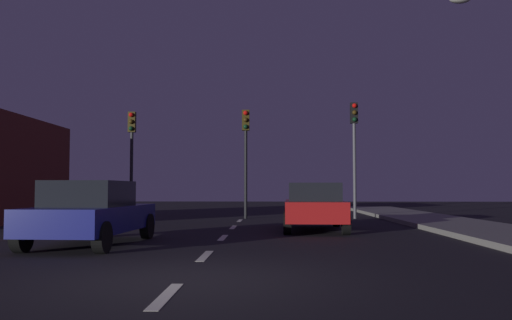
{
  "coord_description": "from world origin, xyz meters",
  "views": [
    {
      "loc": [
        1.26,
        -7.59,
        1.28
      ],
      "look_at": [
        0.61,
        15.55,
        2.54
      ],
      "focal_mm": 37.32,
      "sensor_mm": 36.0,
      "label": 1
    }
  ],
  "objects_px": {
    "traffic_signal_left": "(132,143)",
    "traffic_signal_center": "(246,142)",
    "car_stopped_ahead": "(314,206)",
    "traffic_signal_right": "(354,137)",
    "street_lamp_right": "(512,86)",
    "car_adjacent_lane": "(91,213)"
  },
  "relations": [
    {
      "from": "street_lamp_right",
      "to": "traffic_signal_left",
      "type": "bearing_deg",
      "value": 142.86
    },
    {
      "from": "traffic_signal_left",
      "to": "traffic_signal_right",
      "type": "distance_m",
      "value": 9.74
    },
    {
      "from": "car_adjacent_lane",
      "to": "traffic_signal_center",
      "type": "bearing_deg",
      "value": 74.8
    },
    {
      "from": "traffic_signal_center",
      "to": "traffic_signal_right",
      "type": "distance_m",
      "value": 4.72
    },
    {
      "from": "traffic_signal_center",
      "to": "traffic_signal_right",
      "type": "relative_size",
      "value": 0.94
    },
    {
      "from": "traffic_signal_center",
      "to": "street_lamp_right",
      "type": "xyz_separation_m",
      "value": [
        7.3,
        -9.33,
        0.61
      ]
    },
    {
      "from": "traffic_signal_left",
      "to": "traffic_signal_center",
      "type": "relative_size",
      "value": 0.99
    },
    {
      "from": "traffic_signal_right",
      "to": "street_lamp_right",
      "type": "relative_size",
      "value": 0.78
    },
    {
      "from": "traffic_signal_right",
      "to": "street_lamp_right",
      "type": "bearing_deg",
      "value": -74.51
    },
    {
      "from": "car_stopped_ahead",
      "to": "traffic_signal_right",
      "type": "bearing_deg",
      "value": 70.65
    },
    {
      "from": "traffic_signal_right",
      "to": "traffic_signal_center",
      "type": "bearing_deg",
      "value": -179.99
    },
    {
      "from": "traffic_signal_left",
      "to": "car_adjacent_lane",
      "type": "distance_m",
      "value": 11.5
    },
    {
      "from": "car_stopped_ahead",
      "to": "street_lamp_right",
      "type": "bearing_deg",
      "value": -30.02
    },
    {
      "from": "traffic_signal_left",
      "to": "street_lamp_right",
      "type": "height_order",
      "value": "street_lamp_right"
    },
    {
      "from": "car_stopped_ahead",
      "to": "street_lamp_right",
      "type": "xyz_separation_m",
      "value": [
        4.87,
        -2.82,
        3.19
      ]
    },
    {
      "from": "car_stopped_ahead",
      "to": "car_adjacent_lane",
      "type": "xyz_separation_m",
      "value": [
        -5.43,
        -4.52,
        -0.0
      ]
    },
    {
      "from": "traffic_signal_center",
      "to": "car_adjacent_lane",
      "type": "height_order",
      "value": "traffic_signal_center"
    },
    {
      "from": "traffic_signal_left",
      "to": "car_stopped_ahead",
      "type": "distance_m",
      "value": 10.21
    },
    {
      "from": "traffic_signal_right",
      "to": "car_adjacent_lane",
      "type": "relative_size",
      "value": 1.16
    },
    {
      "from": "car_stopped_ahead",
      "to": "street_lamp_right",
      "type": "distance_m",
      "value": 6.47
    },
    {
      "from": "car_adjacent_lane",
      "to": "traffic_signal_left",
      "type": "bearing_deg",
      "value": 100.37
    },
    {
      "from": "traffic_signal_left",
      "to": "car_adjacent_lane",
      "type": "relative_size",
      "value": 1.07
    }
  ]
}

